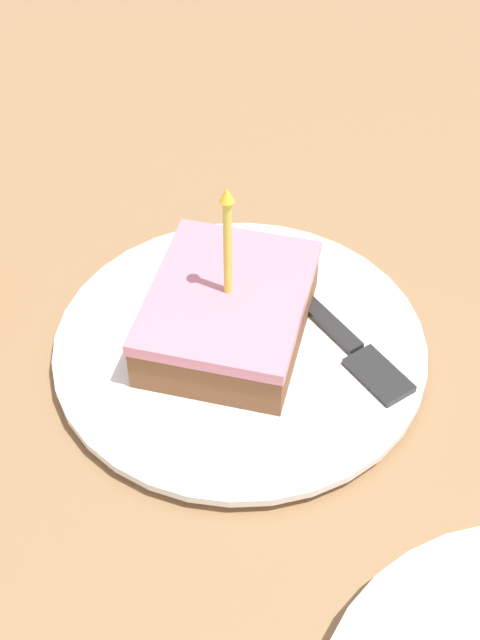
{
  "coord_description": "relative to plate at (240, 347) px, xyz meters",
  "views": [
    {
      "loc": [
        0.09,
        -0.38,
        0.45
      ],
      "look_at": [
        -0.01,
        0.01,
        0.03
      ],
      "focal_mm": 50.0,
      "sensor_mm": 36.0,
      "label": 1
    }
  ],
  "objects": [
    {
      "name": "plate",
      "position": [
        0.0,
        0.0,
        0.0
      ],
      "size": [
        0.25,
        0.25,
        0.01
      ],
      "color": "white",
      "rests_on": "ground_plane"
    },
    {
      "name": "ground_plane",
      "position": [
        0.01,
        -0.01,
        -0.03
      ],
      "size": [
        2.4,
        2.4,
        0.04
      ],
      "color": "olive",
      "rests_on": "ground"
    },
    {
      "name": "cake_slice",
      "position": [
        -0.01,
        0.0,
        0.03
      ],
      "size": [
        0.1,
        0.12,
        0.12
      ],
      "color": "brown",
      "rests_on": "plate"
    },
    {
      "name": "fork",
      "position": [
        0.06,
        0.03,
        0.01
      ],
      "size": [
        0.14,
        0.13,
        0.0
      ],
      "color": "#262626",
      "rests_on": "plate"
    }
  ]
}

